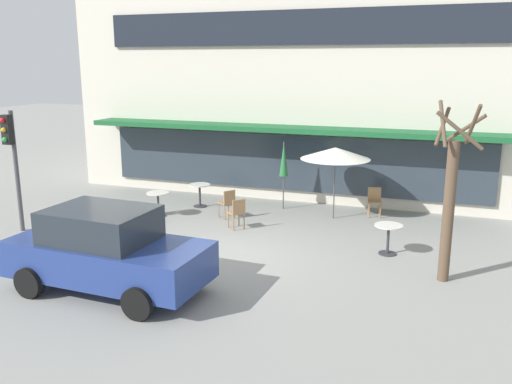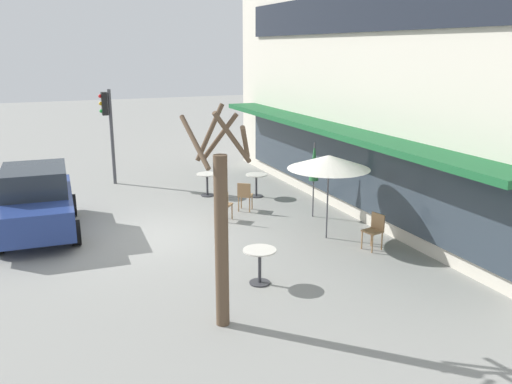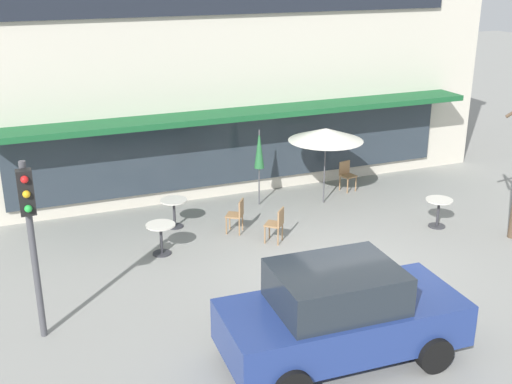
{
  "view_description": "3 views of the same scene",
  "coord_description": "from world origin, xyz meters",
  "views": [
    {
      "loc": [
        5.07,
        -11.48,
        4.67
      ],
      "look_at": [
        -0.25,
        3.39,
        0.88
      ],
      "focal_mm": 38.0,
      "sensor_mm": 36.0,
      "label": 1
    },
    {
      "loc": [
        13.54,
        -2.42,
        4.81
      ],
      "look_at": [
        0.68,
        2.91,
        1.08
      ],
      "focal_mm": 38.0,
      "sensor_mm": 36.0,
      "label": 2
    },
    {
      "loc": [
        -6.39,
        -10.89,
        6.6
      ],
      "look_at": [
        -0.76,
        2.94,
        1.17
      ],
      "focal_mm": 45.0,
      "sensor_mm": 36.0,
      "label": 3
    }
  ],
  "objects": [
    {
      "name": "ground_plane",
      "position": [
        0.0,
        0.0,
        0.0
      ],
      "size": [
        80.0,
        80.0,
        0.0
      ],
      "primitive_type": "plane",
      "color": "gray"
    },
    {
      "name": "building_facade",
      "position": [
        0.0,
        9.97,
        3.99
      ],
      "size": [
        16.46,
        9.1,
        7.99
      ],
      "color": "beige",
      "rests_on": "ground"
    },
    {
      "name": "cafe_table_near_wall",
      "position": [
        -3.25,
        2.77,
        0.52
      ],
      "size": [
        0.7,
        0.7,
        0.76
      ],
      "color": "#333338",
      "rests_on": "ground"
    },
    {
      "name": "cafe_table_streetside",
      "position": [
        3.85,
        1.67,
        0.52
      ],
      "size": [
        0.7,
        0.7,
        0.76
      ],
      "color": "#333338",
      "rests_on": "ground"
    },
    {
      "name": "cafe_table_by_tree",
      "position": [
        -2.53,
        4.24,
        0.52
      ],
      "size": [
        0.7,
        0.7,
        0.76
      ],
      "color": "#333338",
      "rests_on": "ground"
    },
    {
      "name": "patio_umbrella_green_folded",
      "position": [
        1.92,
        4.37,
        2.02
      ],
      "size": [
        2.1,
        2.1,
        2.2
      ],
      "color": "#4C4C51",
      "rests_on": "ground"
    },
    {
      "name": "patio_umbrella_cream_folded",
      "position": [
        0.15,
        4.93,
        1.63
      ],
      "size": [
        0.28,
        0.28,
        2.2
      ],
      "color": "#4C4C51",
      "rests_on": "ground"
    },
    {
      "name": "cafe_chair_0",
      "position": [
        3.06,
        5.07,
        0.53
      ],
      "size": [
        0.48,
        0.48,
        0.89
      ],
      "color": "#9E754C",
      "rests_on": "ground"
    },
    {
      "name": "cafe_chair_1",
      "position": [
        -1.13,
        3.29,
        0.53
      ],
      "size": [
        0.56,
        0.56,
        0.89
      ],
      "color": "#9E754C",
      "rests_on": "ground"
    },
    {
      "name": "cafe_chair_2",
      "position": [
        -0.45,
        2.36,
        0.53
      ],
      "size": [
        0.57,
        0.57,
        0.89
      ],
      "color": "#9E754C",
      "rests_on": "ground"
    },
    {
      "name": "parked_sedan",
      "position": [
        -1.42,
        -2.53,
        0.88
      ],
      "size": [
        4.27,
        2.15,
        1.76
      ],
      "color": "navy",
      "rests_on": "ground"
    },
    {
      "name": "traffic_light_pole",
      "position": [
        -6.16,
        0.06,
        2.3
      ],
      "size": [
        0.26,
        0.44,
        3.4
      ],
      "color": "#47474C",
      "rests_on": "ground"
    }
  ]
}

